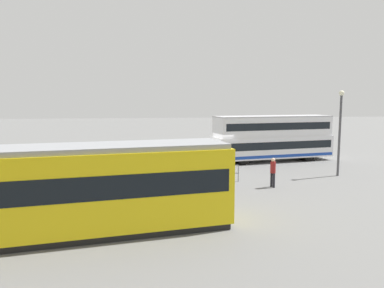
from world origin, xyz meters
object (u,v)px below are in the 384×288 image
at_px(tram_yellow, 67,189).
at_px(info_sign, 102,158).
at_px(pedestrian_near_railing, 172,160).
at_px(double_decker_bus, 272,138).
at_px(street_lamp, 340,126).
at_px(pedestrian_crossing, 273,170).

bearing_deg(tram_yellow, info_sign, -91.96).
bearing_deg(pedestrian_near_railing, double_decker_bus, -152.81).
height_order(pedestrian_near_railing, info_sign, info_sign).
bearing_deg(pedestrian_near_railing, street_lamp, 170.28).
bearing_deg(double_decker_bus, tram_yellow, 48.58).
relative_size(double_decker_bus, street_lamp, 1.84).
height_order(tram_yellow, pedestrian_crossing, tram_yellow).
distance_m(info_sign, street_lamp, 16.03).
relative_size(tram_yellow, pedestrian_near_railing, 7.41).
bearing_deg(tram_yellow, pedestrian_near_railing, -113.58).
height_order(pedestrian_crossing, street_lamp, street_lamp).
xyz_separation_m(double_decker_bus, tram_yellow, (13.81, 15.65, -0.18)).
height_order(tram_yellow, street_lamp, street_lamp).
xyz_separation_m(tram_yellow, info_sign, (-0.29, -8.38, -0.10)).
distance_m(double_decker_bus, pedestrian_near_railing, 10.16).
relative_size(double_decker_bus, tram_yellow, 0.83).
distance_m(pedestrian_crossing, street_lamp, 6.71).
xyz_separation_m(double_decker_bus, info_sign, (13.52, 7.27, -0.29)).
height_order(double_decker_bus, info_sign, double_decker_bus).
relative_size(pedestrian_near_railing, pedestrian_crossing, 0.98).
height_order(double_decker_bus, street_lamp, street_lamp).
relative_size(tram_yellow, street_lamp, 2.22).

